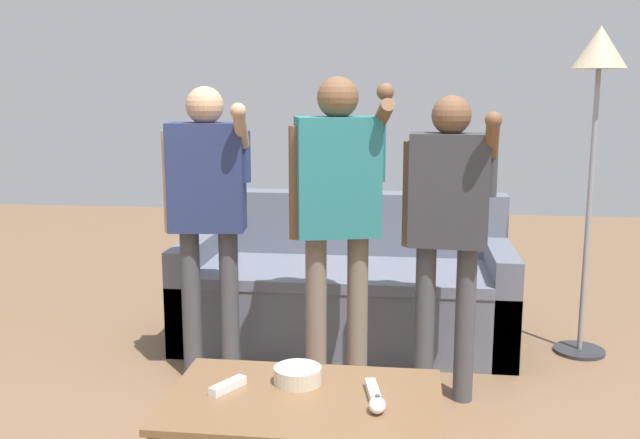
# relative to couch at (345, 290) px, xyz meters

# --- Properties ---
(couch) EXTENTS (1.90, 0.83, 0.84)m
(couch) POSITION_rel_couch_xyz_m (0.00, 0.00, 0.00)
(couch) COLOR slate
(couch) RESTS_ON ground
(coffee_table) EXTENTS (0.94, 0.60, 0.43)m
(coffee_table) POSITION_rel_couch_xyz_m (0.02, -1.77, 0.08)
(coffee_table) COLOR brown
(coffee_table) RESTS_ON ground
(snack_bowl) EXTENTS (0.17, 0.17, 0.06)m
(snack_bowl) POSITION_rel_couch_xyz_m (-0.02, -1.66, 0.16)
(snack_bowl) COLOR beige
(snack_bowl) RESTS_ON coffee_table
(game_remote_nunchuk) EXTENTS (0.06, 0.09, 0.05)m
(game_remote_nunchuk) POSITION_rel_couch_xyz_m (0.27, -1.86, 0.16)
(game_remote_nunchuk) COLOR white
(game_remote_nunchuk) RESTS_ON coffee_table
(floor_lamp) EXTENTS (0.28, 0.28, 1.79)m
(floor_lamp) POSITION_rel_couch_xyz_m (1.33, -0.07, 1.20)
(floor_lamp) COLOR #2D2D33
(floor_lamp) RESTS_ON ground
(player_left) EXTENTS (0.46, 0.31, 1.48)m
(player_left) POSITION_rel_couch_xyz_m (-0.63, -0.67, 0.63)
(player_left) COLOR #47474C
(player_left) RESTS_ON ground
(player_center) EXTENTS (0.48, 0.29, 1.52)m
(player_center) POSITION_rel_couch_xyz_m (0.03, -0.82, 0.66)
(player_center) COLOR #756656
(player_center) RESTS_ON ground
(player_right) EXTENTS (0.42, 0.32, 1.44)m
(player_right) POSITION_rel_couch_xyz_m (0.54, -0.78, 0.61)
(player_right) COLOR #47474C
(player_right) RESTS_ON ground
(game_remote_wand_near) EXTENTS (0.06, 0.15, 0.03)m
(game_remote_wand_near) POSITION_rel_couch_xyz_m (0.25, -1.72, 0.15)
(game_remote_wand_near) COLOR white
(game_remote_wand_near) RESTS_ON coffee_table
(game_remote_wand_far) EXTENTS (0.11, 0.15, 0.03)m
(game_remote_wand_far) POSITION_rel_couch_xyz_m (-0.26, -1.75, 0.15)
(game_remote_wand_far) COLOR white
(game_remote_wand_far) RESTS_ON coffee_table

